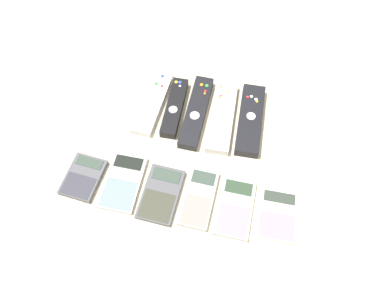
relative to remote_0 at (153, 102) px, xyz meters
The scene contains 12 objects.
ground_plane 0.19m from the remote_0, 47.19° to the right, with size 3.00×3.00×0.00m, color beige.
remote_0 is the anchor object (origin of this frame).
remote_1 0.06m from the remote_0, ahead, with size 0.05×0.18×0.03m.
remote_2 0.12m from the remote_0, ahead, with size 0.05×0.22×0.03m.
remote_3 0.19m from the remote_0, ahead, with size 0.07×0.22×0.03m.
remote_4 0.26m from the remote_0, ahead, with size 0.07×0.21×0.03m.
calculator_0 0.27m from the remote_0, 112.07° to the right, with size 0.09×0.12×0.02m.
calculator_1 0.24m from the remote_0, 91.33° to the right, with size 0.09×0.15×0.01m.
calculator_2 0.26m from the remote_0, 69.95° to the right, with size 0.09×0.14×0.02m.
calculator_3 0.30m from the remote_0, 53.20° to the right, with size 0.07×0.14×0.02m.
calculator_4 0.36m from the remote_0, 42.56° to the right, with size 0.08×0.14×0.01m.
calculator_5 0.43m from the remote_0, 33.52° to the right, with size 0.09×0.12×0.02m.
Camera 1 is at (0.10, -0.41, 0.81)m, focal length 35.00 mm.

